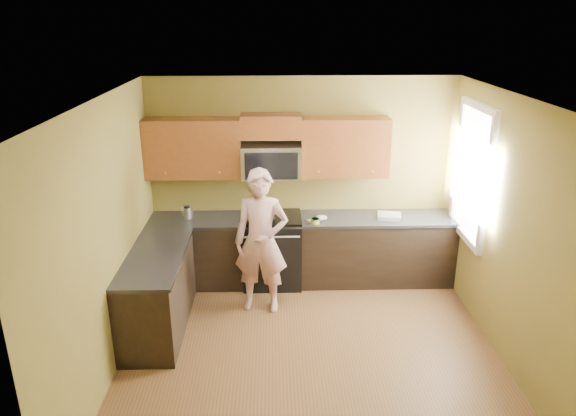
{
  "coord_description": "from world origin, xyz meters",
  "views": [
    {
      "loc": [
        -0.37,
        -4.79,
        3.43
      ],
      "look_at": [
        -0.2,
        1.3,
        1.2
      ],
      "focal_mm": 33.23,
      "sensor_mm": 36.0,
      "label": 1
    }
  ],
  "objects_px": {
    "microwave": "(271,177)",
    "frying_pan": "(265,218)",
    "stove": "(272,250)",
    "travel_mug": "(188,219)",
    "woman": "(261,242)",
    "butter_tub": "(315,223)"
  },
  "relations": [
    {
      "from": "travel_mug",
      "to": "stove",
      "type": "bearing_deg",
      "value": -0.61
    },
    {
      "from": "woman",
      "to": "frying_pan",
      "type": "relative_size",
      "value": 3.92
    },
    {
      "from": "stove",
      "to": "microwave",
      "type": "relative_size",
      "value": 1.25
    },
    {
      "from": "stove",
      "to": "woman",
      "type": "relative_size",
      "value": 0.54
    },
    {
      "from": "stove",
      "to": "butter_tub",
      "type": "height_order",
      "value": "butter_tub"
    },
    {
      "from": "microwave",
      "to": "travel_mug",
      "type": "bearing_deg",
      "value": -174.07
    },
    {
      "from": "frying_pan",
      "to": "butter_tub",
      "type": "distance_m",
      "value": 0.65
    },
    {
      "from": "microwave",
      "to": "woman",
      "type": "bearing_deg",
      "value": -99.05
    },
    {
      "from": "woman",
      "to": "butter_tub",
      "type": "relative_size",
      "value": 15.62
    },
    {
      "from": "frying_pan",
      "to": "butter_tub",
      "type": "height_order",
      "value": "frying_pan"
    },
    {
      "from": "frying_pan",
      "to": "butter_tub",
      "type": "xyz_separation_m",
      "value": [
        0.64,
        -0.12,
        -0.03
      ]
    },
    {
      "from": "stove",
      "to": "frying_pan",
      "type": "xyz_separation_m",
      "value": [
        -0.09,
        -0.07,
        0.47
      ]
    },
    {
      "from": "stove",
      "to": "frying_pan",
      "type": "bearing_deg",
      "value": -139.82
    },
    {
      "from": "microwave",
      "to": "travel_mug",
      "type": "relative_size",
      "value": 4.29
    },
    {
      "from": "microwave",
      "to": "frying_pan",
      "type": "xyz_separation_m",
      "value": [
        -0.09,
        -0.2,
        -0.5
      ]
    },
    {
      "from": "microwave",
      "to": "frying_pan",
      "type": "bearing_deg",
      "value": -113.65
    },
    {
      "from": "microwave",
      "to": "frying_pan",
      "type": "height_order",
      "value": "microwave"
    },
    {
      "from": "butter_tub",
      "to": "stove",
      "type": "bearing_deg",
      "value": 161.1
    },
    {
      "from": "travel_mug",
      "to": "microwave",
      "type": "bearing_deg",
      "value": 5.93
    },
    {
      "from": "stove",
      "to": "frying_pan",
      "type": "relative_size",
      "value": 2.1
    },
    {
      "from": "stove",
      "to": "microwave",
      "type": "distance_m",
      "value": 0.98
    },
    {
      "from": "microwave",
      "to": "butter_tub",
      "type": "height_order",
      "value": "microwave"
    }
  ]
}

